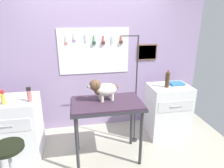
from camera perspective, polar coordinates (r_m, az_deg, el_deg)
name	(u,v)px	position (r m, az deg, el deg)	size (l,w,h in m)	color
rear_wall_panel	(94,67)	(3.55, -5.34, 4.96)	(4.00, 0.11, 2.30)	#9D86B0
grooming_table	(107,108)	(2.75, -1.49, -7.10)	(0.99, 0.60, 0.91)	#2D2D33
grooming_arm	(135,96)	(3.13, 6.82, -3.42)	(0.30, 0.11, 1.77)	#2D2D33
dog	(103,89)	(2.69, -2.71, -1.44)	(0.44, 0.25, 0.32)	silver
counter_left	(12,129)	(3.29, -27.19, -11.50)	(0.80, 0.58, 0.92)	silver
cabinet_right	(168,110)	(3.60, 15.89, -7.41)	(0.68, 0.54, 0.91)	silver
stool	(9,154)	(2.67, -27.91, -17.54)	(0.36, 0.36, 0.63)	#9E9EA3
detangler_spray	(29,95)	(2.87, -22.95, -3.10)	(0.06, 0.06, 0.21)	#D56362
spray_bottle_short	(3,98)	(2.94, -29.17, -3.66)	(0.05, 0.05, 0.20)	gold
soda_bottle	(167,79)	(3.32, 15.83, 1.31)	(0.07, 0.07, 0.28)	#432D16
supply_tray	(176,84)	(3.53, 18.28, 0.14)	(0.24, 0.18, 0.04)	#3476CD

